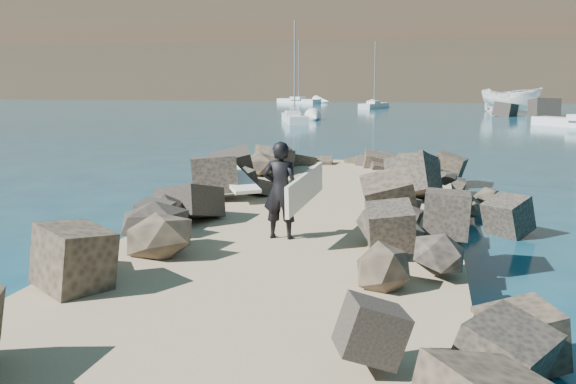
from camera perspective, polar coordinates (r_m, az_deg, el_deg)
name	(u,v)px	position (r m, az deg, el deg)	size (l,w,h in m)	color
ground	(299,259)	(12.51, 1.00, -6.01)	(800.00, 800.00, 0.00)	#0F384C
jetty	(275,275)	(10.55, -1.19, -7.35)	(6.00, 26.00, 0.60)	#8C7759
riprap_left	(125,245)	(11.94, -14.30, -4.61)	(2.60, 22.00, 1.00)	black
riprap_right	(457,265)	(10.71, 14.82, -6.32)	(2.60, 22.00, 1.00)	black
headland	(466,29)	(172.41, 15.55, 13.76)	(360.00, 140.00, 32.00)	#2D4919
surfboard_resting	(231,179)	(15.81, -5.07, 1.19)	(0.63, 2.53, 0.08)	white
boat_imported	(511,100)	(72.56, 19.19, 7.73)	(2.60, 6.91, 2.67)	white
surfer_with_board	(284,190)	(11.48, -0.36, 0.18)	(0.91, 2.19, 1.77)	black
sailboat_b	(374,106)	(79.34, 7.65, 7.62)	(3.26, 6.86, 8.13)	silver
sailboat_e	(298,101)	(96.69, 0.93, 8.10)	(7.44, 6.01, 9.44)	silver
sailboat_a	(294,118)	(52.61, 0.57, 6.57)	(3.57, 6.96, 8.27)	silver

